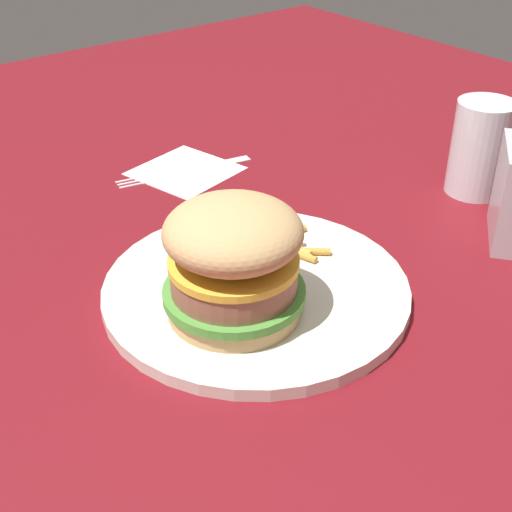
# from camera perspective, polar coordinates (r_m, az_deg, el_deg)

# --- Properties ---
(ground_plane) EXTENTS (1.60, 1.60, 0.00)m
(ground_plane) POSITION_cam_1_polar(r_m,az_deg,el_deg) (0.66, -1.92, -2.69)
(ground_plane) COLOR maroon
(plate) EXTENTS (0.28, 0.28, 0.01)m
(plate) POSITION_cam_1_polar(r_m,az_deg,el_deg) (0.65, 0.00, -2.69)
(plate) COLOR silver
(plate) RESTS_ON ground_plane
(sandwich) EXTENTS (0.12, 0.12, 0.10)m
(sandwich) POSITION_cam_1_polar(r_m,az_deg,el_deg) (0.58, -1.83, -0.31)
(sandwich) COLOR tan
(sandwich) RESTS_ON plate
(fries_pile) EXTENTS (0.10, 0.08, 0.01)m
(fries_pile) POSITION_cam_1_polar(r_m,az_deg,el_deg) (0.69, 1.35, 0.94)
(fries_pile) COLOR #E5B251
(fries_pile) RESTS_ON plate
(napkin) EXTENTS (0.13, 0.13, 0.00)m
(napkin) POSITION_cam_1_polar(r_m,az_deg,el_deg) (0.88, -5.71, 6.86)
(napkin) COLOR white
(napkin) RESTS_ON ground_plane
(fork) EXTENTS (0.17, 0.05, 0.00)m
(fork) POSITION_cam_1_polar(r_m,az_deg,el_deg) (0.88, -5.82, 6.99)
(fork) COLOR silver
(fork) RESTS_ON napkin
(drink_glass) EXTENTS (0.07, 0.07, 0.11)m
(drink_glass) POSITION_cam_1_polar(r_m,az_deg,el_deg) (0.85, 17.55, 7.84)
(drink_glass) COLOR silver
(drink_glass) RESTS_ON ground_plane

